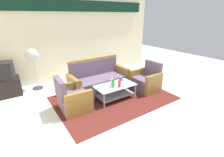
# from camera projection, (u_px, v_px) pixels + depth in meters

# --- Properties ---
(ground_plane) EXTENTS (14.00, 14.00, 0.00)m
(ground_plane) POSITION_uv_depth(u_px,v_px,m) (128.00, 110.00, 4.02)
(ground_plane) COLOR white
(wall_back) EXTENTS (6.52, 0.19, 2.80)m
(wall_back) POSITION_uv_depth(u_px,v_px,m) (75.00, 36.00, 5.84)
(wall_back) COLOR beige
(wall_back) RESTS_ON ground
(rug) EXTENTS (3.14, 2.17, 0.01)m
(rug) POSITION_uv_depth(u_px,v_px,m) (114.00, 98.00, 4.61)
(rug) COLOR #511E19
(rug) RESTS_ON ground
(couch) EXTENTS (1.81, 0.77, 0.96)m
(couch) POSITION_uv_depth(u_px,v_px,m) (99.00, 81.00, 4.98)
(couch) COLOR #5B4C60
(couch) RESTS_ON rug
(armchair_left) EXTENTS (0.72, 0.78, 0.85)m
(armchair_left) POSITION_uv_depth(u_px,v_px,m) (73.00, 99.00, 3.95)
(armchair_left) COLOR #5B4C60
(armchair_left) RESTS_ON rug
(armchair_right) EXTENTS (0.72, 0.78, 0.85)m
(armchair_right) POSITION_uv_depth(u_px,v_px,m) (146.00, 81.00, 5.04)
(armchair_right) COLOR #5B4C60
(armchair_right) RESTS_ON rug
(coffee_table) EXTENTS (1.10, 0.60, 0.40)m
(coffee_table) POSITION_uv_depth(u_px,v_px,m) (115.00, 90.00, 4.48)
(coffee_table) COLOR silver
(coffee_table) RESTS_ON rug
(bottle_green) EXTENTS (0.07, 0.07, 0.32)m
(bottle_green) POSITION_uv_depth(u_px,v_px,m) (113.00, 83.00, 4.25)
(bottle_green) COLOR #2D8C38
(bottle_green) RESTS_ON coffee_table
(bottle_clear) EXTENTS (0.08, 0.08, 0.30)m
(bottle_clear) POSITION_uv_depth(u_px,v_px,m) (112.00, 82.00, 4.35)
(bottle_clear) COLOR silver
(bottle_clear) RESTS_ON coffee_table
(bottle_red) EXTENTS (0.07, 0.07, 0.24)m
(bottle_red) POSITION_uv_depth(u_px,v_px,m) (119.00, 84.00, 4.28)
(bottle_red) COLOR red
(bottle_red) RESTS_ON coffee_table
(cup) EXTENTS (0.08, 0.08, 0.10)m
(cup) POSITION_uv_depth(u_px,v_px,m) (121.00, 79.00, 4.72)
(cup) COLOR #2659A5
(cup) RESTS_ON coffee_table
(tv_stand) EXTENTS (0.80, 0.50, 0.52)m
(tv_stand) POSITION_uv_depth(u_px,v_px,m) (5.00, 88.00, 4.63)
(tv_stand) COLOR black
(tv_stand) RESTS_ON ground
(television) EXTENTS (0.68, 0.56, 0.48)m
(television) POSITION_uv_depth(u_px,v_px,m) (1.00, 71.00, 4.45)
(television) COLOR black
(television) RESTS_ON tv_stand
(pedestal_fan) EXTENTS (0.36, 0.36, 1.27)m
(pedestal_fan) POSITION_uv_depth(u_px,v_px,m) (33.00, 57.00, 4.84)
(pedestal_fan) COLOR #2D2D33
(pedestal_fan) RESTS_ON ground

